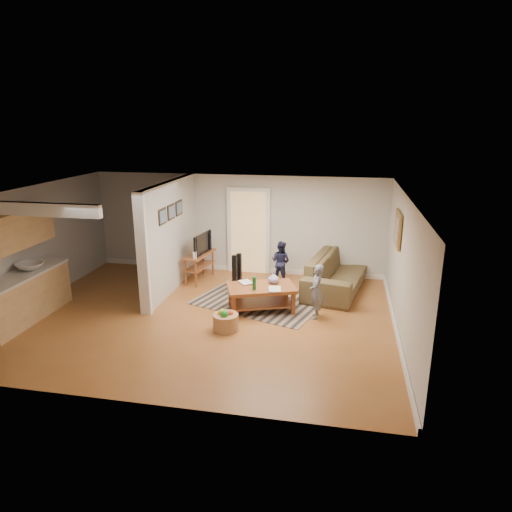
# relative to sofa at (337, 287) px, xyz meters

# --- Properties ---
(ground) EXTENTS (7.50, 7.50, 0.00)m
(ground) POSITION_rel_sofa_xyz_m (-2.60, -2.20, 0.00)
(ground) COLOR brown
(ground) RESTS_ON ground
(room_shell) EXTENTS (7.54, 6.02, 2.52)m
(room_shell) POSITION_rel_sofa_xyz_m (-3.67, -1.77, 1.46)
(room_shell) COLOR beige
(room_shell) RESTS_ON ground
(area_rug) EXTENTS (3.13, 2.68, 0.01)m
(area_rug) POSITION_rel_sofa_xyz_m (-1.64, -1.14, 0.01)
(area_rug) COLOR black
(area_rug) RESTS_ON ground
(sofa) EXTENTS (1.60, 2.92, 0.81)m
(sofa) POSITION_rel_sofa_xyz_m (0.00, 0.00, 0.00)
(sofa) COLOR #493924
(sofa) RESTS_ON ground
(coffee_table) EXTENTS (1.56, 1.22, 0.81)m
(coffee_table) POSITION_rel_sofa_xyz_m (-1.52, -1.67, 0.42)
(coffee_table) COLOR brown
(coffee_table) RESTS_ON ground
(tv_console) EXTENTS (0.57, 1.15, 0.95)m
(tv_console) POSITION_rel_sofa_xyz_m (-3.34, -0.15, 0.63)
(tv_console) COLOR brown
(tv_console) RESTS_ON ground
(speaker_left) EXTENTS (0.11, 0.11, 0.96)m
(speaker_left) POSITION_rel_sofa_xyz_m (-2.26, -1.00, 0.48)
(speaker_left) COLOR black
(speaker_left) RESTS_ON ground
(speaker_right) EXTENTS (0.11, 0.11, 0.95)m
(speaker_right) POSITION_rel_sofa_xyz_m (-2.20, -0.80, 0.47)
(speaker_right) COLOR black
(speaker_right) RESTS_ON ground
(toy_basket) EXTENTS (0.48, 0.48, 0.43)m
(toy_basket) POSITION_rel_sofa_xyz_m (-2.02, -2.72, 0.18)
(toy_basket) COLOR #9D6D44
(toy_basket) RESTS_ON ground
(child) EXTENTS (0.28, 0.41, 1.11)m
(child) POSITION_rel_sofa_xyz_m (-0.40, -1.83, 0.00)
(child) COLOR slate
(child) RESTS_ON ground
(toddler) EXTENTS (0.60, 0.54, 1.02)m
(toddler) POSITION_rel_sofa_xyz_m (-1.39, 0.15, 0.00)
(toddler) COLOR #1C1D3B
(toddler) RESTS_ON ground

